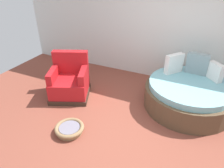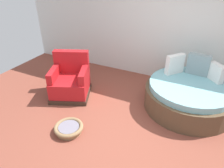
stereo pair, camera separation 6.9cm
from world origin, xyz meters
The scene contains 5 objects.
ground_plane centered at (0.00, 0.00, -0.01)m, with size 8.00×8.00×0.02m, color brown.
back_wall centered at (0.00, 2.22, 1.50)m, with size 8.00×0.12×2.99m, color silver.
round_daybed centered at (0.71, 1.16, 0.28)m, with size 1.73×1.73×0.99m.
red_armchair centered at (-1.70, 0.51, 0.33)m, with size 1.05×1.05×0.94m.
pet_basket centered at (-1.03, -0.51, 0.07)m, with size 0.51×0.51×0.13m.
Camera 2 is at (0.83, -2.59, 2.53)m, focal length 32.78 mm.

